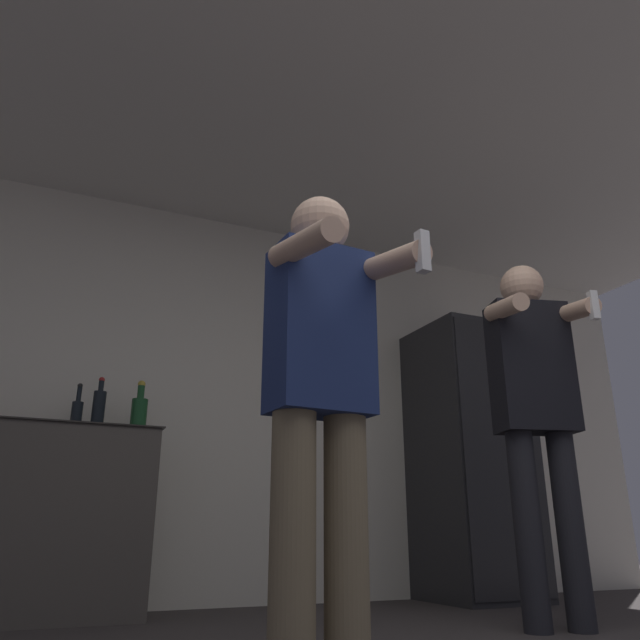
{
  "coord_description": "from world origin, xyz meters",
  "views": [
    {
      "loc": [
        -1.12,
        -1.01,
        0.41
      ],
      "look_at": [
        -0.29,
        0.89,
        1.13
      ],
      "focal_mm": 35.0,
      "sensor_mm": 36.0,
      "label": 1
    }
  ],
  "objects_px": {
    "bottle_green_wine": "(77,412)",
    "person_woman_foreground": "(322,384)",
    "bottle_red_label": "(139,413)",
    "refrigerator": "(471,458)",
    "bottle_brown_liquor": "(99,409)",
    "person_man_side": "(536,400)"
  },
  "relations": [
    {
      "from": "refrigerator",
      "to": "bottle_red_label",
      "type": "bearing_deg",
      "value": 177.47
    },
    {
      "from": "refrigerator",
      "to": "person_man_side",
      "type": "bearing_deg",
      "value": -113.07
    },
    {
      "from": "bottle_brown_liquor",
      "to": "bottle_red_label",
      "type": "height_order",
      "value": "same"
    },
    {
      "from": "bottle_green_wine",
      "to": "person_woman_foreground",
      "type": "bearing_deg",
      "value": -69.56
    },
    {
      "from": "bottle_brown_liquor",
      "to": "person_man_side",
      "type": "distance_m",
      "value": 2.38
    },
    {
      "from": "bottle_brown_liquor",
      "to": "bottle_green_wine",
      "type": "distance_m",
      "value": 0.12
    },
    {
      "from": "bottle_green_wine",
      "to": "person_man_side",
      "type": "xyz_separation_m",
      "value": [
        2.07,
        -1.35,
        -0.01
      ]
    },
    {
      "from": "bottle_brown_liquor",
      "to": "refrigerator",
      "type": "bearing_deg",
      "value": -2.3
    },
    {
      "from": "refrigerator",
      "to": "bottle_red_label",
      "type": "height_order",
      "value": "refrigerator"
    },
    {
      "from": "bottle_brown_liquor",
      "to": "person_woman_foreground",
      "type": "relative_size",
      "value": 0.19
    },
    {
      "from": "bottle_red_label",
      "to": "bottle_green_wine",
      "type": "distance_m",
      "value": 0.34
    },
    {
      "from": "bottle_red_label",
      "to": "person_woman_foreground",
      "type": "distance_m",
      "value": 1.88
    },
    {
      "from": "refrigerator",
      "to": "person_woman_foreground",
      "type": "distance_m",
      "value": 2.58
    },
    {
      "from": "refrigerator",
      "to": "person_woman_foreground",
      "type": "xyz_separation_m",
      "value": [
        -1.91,
        -1.73,
        -0.03
      ]
    },
    {
      "from": "person_woman_foreground",
      "to": "bottle_red_label",
      "type": "bearing_deg",
      "value": 100.7
    },
    {
      "from": "bottle_green_wine",
      "to": "person_woman_foreground",
      "type": "distance_m",
      "value": 1.96
    },
    {
      "from": "bottle_green_wine",
      "to": "person_man_side",
      "type": "height_order",
      "value": "person_man_side"
    },
    {
      "from": "person_woman_foreground",
      "to": "refrigerator",
      "type": "bearing_deg",
      "value": 42.17
    },
    {
      "from": "bottle_brown_liquor",
      "to": "person_man_side",
      "type": "height_order",
      "value": "person_man_side"
    },
    {
      "from": "bottle_red_label",
      "to": "person_woman_foreground",
      "type": "relative_size",
      "value": 0.19
    },
    {
      "from": "bottle_brown_liquor",
      "to": "person_man_side",
      "type": "bearing_deg",
      "value": -34.7
    },
    {
      "from": "person_woman_foreground",
      "to": "person_man_side",
      "type": "relative_size",
      "value": 0.9
    }
  ]
}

